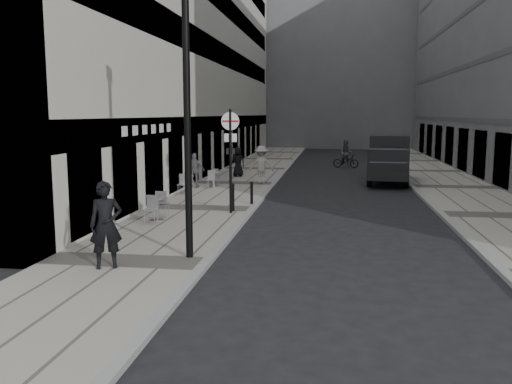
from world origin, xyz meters
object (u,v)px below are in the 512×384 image
lamppost (187,104)px  cyclist (346,157)px  walking_man (106,225)px  sign_post (230,147)px  panel_van (389,156)px

lamppost → cyclist: 25.28m
walking_man → cyclist: 26.60m
lamppost → cyclist: bearing=79.9°
sign_post → cyclist: 19.18m
lamppost → walking_man: bearing=-143.7°
walking_man → sign_post: size_ratio=0.55×
walking_man → lamppost: bearing=12.9°
sign_post → cyclist: (4.51, 18.56, -1.77)m
lamppost → cyclist: size_ratio=3.60×
walking_man → lamppost: 3.47m
panel_van → cyclist: panel_van is taller
lamppost → panel_van: (6.51, 16.73, -2.49)m
panel_van → sign_post: bearing=-115.1°
cyclist → sign_post: bearing=-88.5°
sign_post → lamppost: 6.29m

